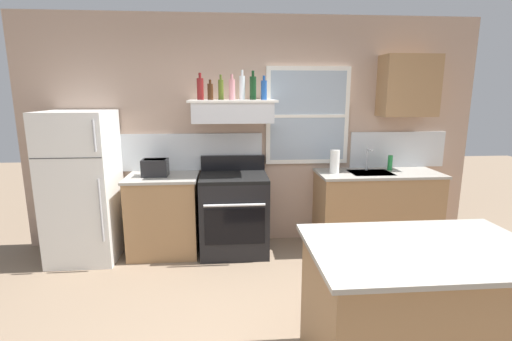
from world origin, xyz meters
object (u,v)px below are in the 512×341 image
bottle_dark_green_wine (253,88)px  bottle_olive_oil_square (221,89)px  refrigerator (82,187)px  dish_soap_bottle (390,163)px  kitchen_island (418,314)px  bottle_brown_stout (210,91)px  bottle_red_label_wine (200,89)px  bottle_blue_liqueur (264,90)px  toaster (155,167)px  bottle_rose_pink (232,89)px  paper_towel_roll (335,161)px  bottle_clear_tall (242,87)px  stove_range (234,213)px

bottle_dark_green_wine → bottle_olive_oil_square: bearing=178.3°
refrigerator → bottle_olive_oil_square: bearing=5.6°
bottle_dark_green_wine → dish_soap_bottle: bearing=0.7°
bottle_olive_oil_square → kitchen_island: size_ratio=0.19×
bottle_brown_stout → bottle_olive_oil_square: bearing=37.3°
bottle_red_label_wine → bottle_blue_liqueur: (0.69, -0.06, -0.01)m
toaster → bottle_dark_green_wine: 1.40m
bottle_red_label_wine → bottle_rose_pink: size_ratio=1.06×
refrigerator → bottle_blue_liqueur: (1.99, 0.07, 1.04)m
bottle_dark_green_wine → paper_towel_roll: bearing=-4.8°
bottle_dark_green_wine → bottle_blue_liqueur: size_ratio=1.22×
bottle_clear_tall → paper_towel_roll: (1.06, -0.09, -0.84)m
toaster → bottle_blue_liqueur: size_ratio=1.15×
bottle_brown_stout → bottle_red_label_wine: bearing=148.9°
stove_range → dish_soap_bottle: bearing=4.2°
refrigerator → bottle_clear_tall: (1.76, 0.15, 1.06)m
toaster → stove_range: toaster is taller
bottle_brown_stout → bottle_blue_liqueur: 0.58m
toaster → bottle_olive_oil_square: size_ratio=1.09×
bottle_brown_stout → bottle_blue_liqueur: bottle_blue_liqueur is taller
toaster → kitchen_island: bearing=-46.9°
refrigerator → kitchen_island: 3.46m
bottle_blue_liqueur → dish_soap_bottle: 1.76m
toaster → kitchen_island: toaster is taller
toaster → paper_towel_roll: 2.04m
toaster → bottle_brown_stout: size_ratio=1.38×
toaster → paper_towel_roll: paper_towel_roll is taller
bottle_brown_stout → kitchen_island: size_ratio=0.15×
paper_towel_roll → toaster: bearing=180.0°
bottle_blue_liqueur → paper_towel_roll: size_ratio=0.96×
bottle_dark_green_wine → paper_towel_roll: 1.26m
refrigerator → bottle_olive_oil_square: size_ratio=6.00×
refrigerator → bottle_blue_liqueur: bearing=2.0°
dish_soap_bottle → kitchen_island: size_ratio=0.13×
bottle_red_label_wine → bottle_blue_liqueur: bottle_red_label_wine is taller
toaster → paper_towel_roll: size_ratio=1.10×
bottle_red_label_wine → bottle_rose_pink: bottle_red_label_wine is taller
stove_range → bottle_dark_green_wine: size_ratio=3.46×
toaster → bottle_olive_oil_square: bearing=6.8°
stove_range → bottle_blue_liqueur: bearing=7.6°
dish_soap_bottle → bottle_rose_pink: bearing=-178.0°
bottle_red_label_wine → dish_soap_bottle: (2.23, 0.03, -0.87)m
toaster → dish_soap_bottle: size_ratio=1.65×
refrigerator → bottle_red_label_wine: bearing=5.8°
bottle_clear_tall → kitchen_island: bearing=-65.6°
bottle_red_label_wine → kitchen_island: (1.46, -2.19, -1.41)m
bottle_olive_oil_square → bottle_rose_pink: 0.13m
toaster → bottle_dark_green_wine: bottle_dark_green_wine is taller
refrigerator → bottle_rose_pink: (1.65, 0.10, 1.04)m
toaster → bottle_red_label_wine: bottle_red_label_wine is taller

